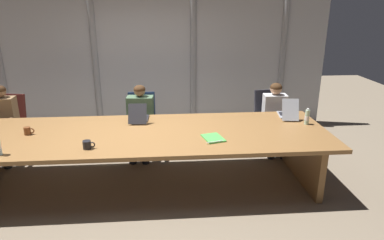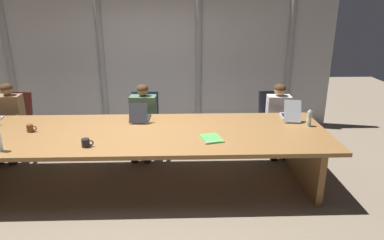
{
  "view_description": "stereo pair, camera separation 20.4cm",
  "coord_description": "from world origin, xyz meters",
  "px_view_note": "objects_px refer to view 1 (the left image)",
  "views": [
    {
      "loc": [
        0.36,
        -4.15,
        2.33
      ],
      "look_at": [
        0.71,
        0.16,
        0.85
      ],
      "focal_mm": 32.29,
      "sensor_mm": 36.0,
      "label": 1
    },
    {
      "loc": [
        0.57,
        -4.16,
        2.33
      ],
      "look_at": [
        0.71,
        0.16,
        0.85
      ],
      "focal_mm": 32.29,
      "sensor_mm": 36.0,
      "label": 2
    }
  ],
  "objects_px": {
    "person_left_end": "(2,120)",
    "coffee_mug_far": "(28,131)",
    "laptop_center": "(288,113)",
    "person_center": "(276,114)",
    "office_chair_center": "(269,127)",
    "person_left_mid": "(140,118)",
    "laptop_left_mid": "(139,117)",
    "spiral_notepad": "(213,138)",
    "office_chair_left_mid": "(142,131)",
    "water_bottle_secondary": "(307,117)",
    "office_chair_left_end": "(10,135)",
    "coffee_mug_near": "(87,145)"
  },
  "relations": [
    {
      "from": "person_left_end",
      "to": "coffee_mug_far",
      "type": "height_order",
      "value": "person_left_end"
    },
    {
      "from": "laptop_center",
      "to": "person_center",
      "type": "height_order",
      "value": "person_center"
    },
    {
      "from": "laptop_center",
      "to": "office_chair_center",
      "type": "distance_m",
      "value": 0.81
    },
    {
      "from": "office_chair_center",
      "to": "person_left_mid",
      "type": "distance_m",
      "value": 2.14
    },
    {
      "from": "person_left_end",
      "to": "coffee_mug_far",
      "type": "bearing_deg",
      "value": 37.71
    },
    {
      "from": "laptop_left_mid",
      "to": "spiral_notepad",
      "type": "relative_size",
      "value": 1.23
    },
    {
      "from": "office_chair_left_mid",
      "to": "office_chair_center",
      "type": "xyz_separation_m",
      "value": [
        2.1,
        -0.0,
        -0.0
      ]
    },
    {
      "from": "person_left_mid",
      "to": "water_bottle_secondary",
      "type": "relative_size",
      "value": 5.02
    },
    {
      "from": "office_chair_left_end",
      "to": "spiral_notepad",
      "type": "xyz_separation_m",
      "value": [
        3.03,
        -1.41,
        0.41
      ]
    },
    {
      "from": "person_center",
      "to": "coffee_mug_near",
      "type": "xyz_separation_m",
      "value": [
        -2.65,
        -1.43,
        0.17
      ]
    },
    {
      "from": "office_chair_center",
      "to": "office_chair_left_mid",
      "type": "bearing_deg",
      "value": -94.28
    },
    {
      "from": "person_left_end",
      "to": "laptop_left_mid",
      "type": "bearing_deg",
      "value": 76.25
    },
    {
      "from": "office_chair_left_mid",
      "to": "office_chair_center",
      "type": "distance_m",
      "value": 2.1
    },
    {
      "from": "laptop_left_mid",
      "to": "coffee_mug_far",
      "type": "relative_size",
      "value": 3.37
    },
    {
      "from": "office_chair_left_mid",
      "to": "water_bottle_secondary",
      "type": "distance_m",
      "value": 2.55
    },
    {
      "from": "laptop_center",
      "to": "person_center",
      "type": "bearing_deg",
      "value": 8.62
    },
    {
      "from": "laptop_left_mid",
      "to": "office_chair_left_end",
      "type": "relative_size",
      "value": 0.44
    },
    {
      "from": "laptop_center",
      "to": "office_chair_left_end",
      "type": "bearing_deg",
      "value": 89.0
    },
    {
      "from": "office_chair_left_end",
      "to": "office_chair_left_mid",
      "type": "distance_m",
      "value": 2.07
    },
    {
      "from": "spiral_notepad",
      "to": "laptop_left_mid",
      "type": "bearing_deg",
      "value": 126.4
    },
    {
      "from": "coffee_mug_near",
      "to": "coffee_mug_far",
      "type": "height_order",
      "value": "coffee_mug_far"
    },
    {
      "from": "office_chair_left_end",
      "to": "person_center",
      "type": "xyz_separation_m",
      "value": [
        4.21,
        -0.16,
        0.28
      ]
    },
    {
      "from": "person_left_mid",
      "to": "person_center",
      "type": "xyz_separation_m",
      "value": [
        2.15,
        -0.0,
        -0.0
      ]
    },
    {
      "from": "coffee_mug_near",
      "to": "coffee_mug_far",
      "type": "bearing_deg",
      "value": 148.51
    },
    {
      "from": "person_left_end",
      "to": "person_left_mid",
      "type": "height_order",
      "value": "person_left_end"
    },
    {
      "from": "office_chair_left_mid",
      "to": "office_chair_center",
      "type": "bearing_deg",
      "value": 90.1
    },
    {
      "from": "office_chair_left_mid",
      "to": "person_center",
      "type": "relative_size",
      "value": 0.85
    },
    {
      "from": "coffee_mug_near",
      "to": "spiral_notepad",
      "type": "distance_m",
      "value": 1.48
    },
    {
      "from": "laptop_left_mid",
      "to": "person_center",
      "type": "xyz_separation_m",
      "value": [
        2.13,
        0.48,
        -0.17
      ]
    },
    {
      "from": "coffee_mug_far",
      "to": "person_left_mid",
      "type": "bearing_deg",
      "value": 34.53
    },
    {
      "from": "laptop_center",
      "to": "spiral_notepad",
      "type": "height_order",
      "value": "laptop_center"
    },
    {
      "from": "office_chair_left_mid",
      "to": "person_center",
      "type": "height_order",
      "value": "person_center"
    },
    {
      "from": "laptop_left_mid",
      "to": "person_left_end",
      "type": "relative_size",
      "value": 0.37
    },
    {
      "from": "person_left_mid",
      "to": "coffee_mug_near",
      "type": "bearing_deg",
      "value": -14.72
    },
    {
      "from": "office_chair_left_end",
      "to": "coffee_mug_far",
      "type": "relative_size",
      "value": 7.58
    },
    {
      "from": "laptop_center",
      "to": "coffee_mug_near",
      "type": "xyz_separation_m",
      "value": [
        -2.65,
        -0.92,
        -0.01
      ]
    },
    {
      "from": "laptop_center",
      "to": "person_left_mid",
      "type": "xyz_separation_m",
      "value": [
        -2.15,
        0.51,
        -0.18
      ]
    },
    {
      "from": "office_chair_left_end",
      "to": "office_chair_center",
      "type": "xyz_separation_m",
      "value": [
        4.17,
        -0.0,
        -0.0
      ]
    },
    {
      "from": "laptop_center",
      "to": "spiral_notepad",
      "type": "relative_size",
      "value": 1.38
    },
    {
      "from": "person_left_mid",
      "to": "coffee_mug_near",
      "type": "distance_m",
      "value": 1.52
    },
    {
      "from": "office_chair_left_end",
      "to": "coffee_mug_near",
      "type": "bearing_deg",
      "value": 54.37
    },
    {
      "from": "water_bottle_secondary",
      "to": "spiral_notepad",
      "type": "height_order",
      "value": "water_bottle_secondary"
    },
    {
      "from": "person_center",
      "to": "coffee_mug_far",
      "type": "relative_size",
      "value": 8.82
    },
    {
      "from": "person_center",
      "to": "coffee_mug_far",
      "type": "bearing_deg",
      "value": -72.18
    },
    {
      "from": "person_left_end",
      "to": "water_bottle_secondary",
      "type": "xyz_separation_m",
      "value": [
        4.36,
        -0.82,
        0.2
      ]
    },
    {
      "from": "water_bottle_secondary",
      "to": "person_left_mid",
      "type": "bearing_deg",
      "value": 160.31
    },
    {
      "from": "office_chair_center",
      "to": "person_left_mid",
      "type": "height_order",
      "value": "person_left_mid"
    },
    {
      "from": "office_chair_center",
      "to": "spiral_notepad",
      "type": "xyz_separation_m",
      "value": [
        -1.14,
        -1.41,
        0.41
      ]
    },
    {
      "from": "office_chair_left_mid",
      "to": "coffee_mug_far",
      "type": "xyz_separation_m",
      "value": [
        -1.35,
        -1.08,
        0.45
      ]
    },
    {
      "from": "spiral_notepad",
      "to": "office_chair_center",
      "type": "bearing_deg",
      "value": 36.13
    }
  ]
}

